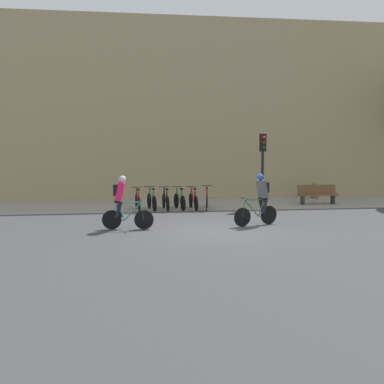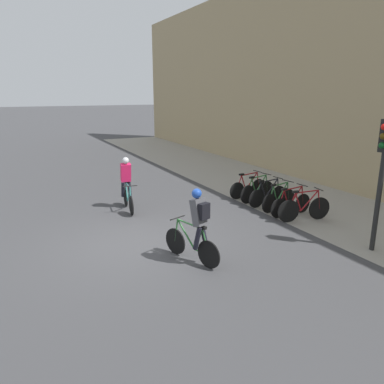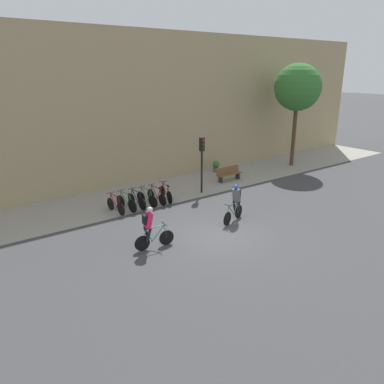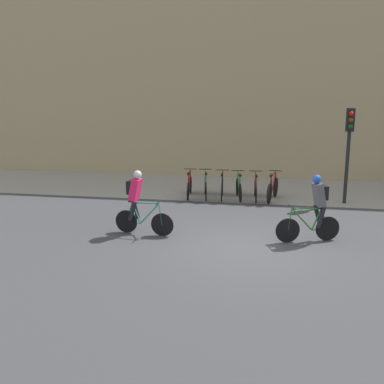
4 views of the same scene
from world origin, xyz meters
name	(u,v)px [view 4 (image 4 of 4)]	position (x,y,z in m)	size (l,w,h in m)	color
ground	(246,248)	(0.00, 0.00, 0.00)	(200.00, 200.00, 0.00)	#3D3D3F
kerb_strip	(257,189)	(0.00, 6.75, 0.00)	(44.00, 4.50, 0.01)	gray
building_facade	(263,70)	(0.00, 9.30, 4.51)	(44.00, 0.60, 9.02)	tan
cyclist_pink	(137,200)	(-2.97, 0.68, 0.95)	(1.67, 0.50, 1.76)	black
cyclist_grey	(316,206)	(1.71, 0.87, 0.95)	(1.65, 0.66, 1.76)	black
parked_bike_0	(189,186)	(-2.35, 5.10, 0.39)	(0.46, 1.65, 0.95)	black
parked_bike_1	(206,187)	(-1.77, 5.10, 0.40)	(0.46, 1.63, 0.96)	black
parked_bike_2	(222,187)	(-1.18, 5.10, 0.39)	(0.46, 1.64, 0.95)	black
parked_bike_3	(239,188)	(-0.59, 5.10, 0.39)	(0.47, 1.57, 0.95)	black
parked_bike_4	(256,189)	(0.00, 5.10, 0.39)	(0.46, 1.68, 0.95)	black
parked_bike_5	(273,189)	(0.59, 5.10, 0.41)	(0.50, 1.72, 0.98)	black
traffic_light_pole	(349,138)	(3.01, 5.09, 2.24)	(0.26, 0.30, 3.20)	black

